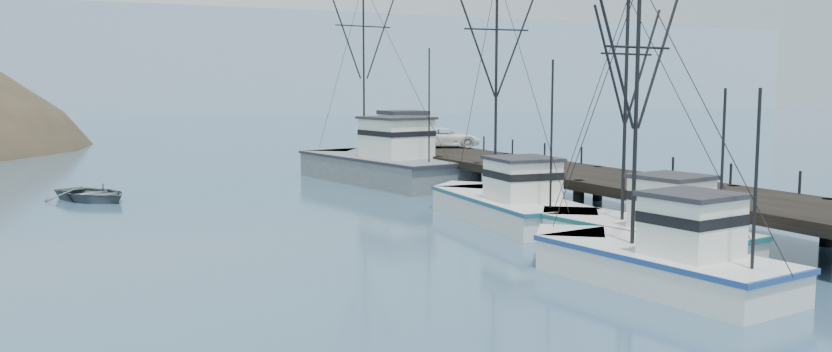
# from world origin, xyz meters

# --- Properties ---
(ground) EXTENTS (400.00, 400.00, 0.00)m
(ground) POSITION_xyz_m (0.00, 0.00, 0.00)
(ground) COLOR #31516E
(ground) RESTS_ON ground
(pier) EXTENTS (6.00, 44.00, 2.00)m
(pier) POSITION_xyz_m (14.00, 16.00, 1.69)
(pier) COLOR black
(pier) RESTS_ON ground
(distant_ridge) EXTENTS (360.00, 40.00, 26.00)m
(distant_ridge) POSITION_xyz_m (10.00, 170.00, 0.00)
(distant_ridge) COLOR #9EB2C6
(distant_ridge) RESTS_ON ground
(trawler_near) EXTENTS (4.61, 10.31, 10.52)m
(trawler_near) POSITION_xyz_m (8.56, 3.28, 0.82)
(trawler_near) COLOR silver
(trawler_near) RESTS_ON ground
(trawler_mid) EXTENTS (4.63, 10.63, 10.57)m
(trawler_mid) POSITION_xyz_m (5.51, -0.83, 0.82)
(trawler_mid) COLOR silver
(trawler_mid) RESTS_ON ground
(trawler_far) EXTENTS (4.94, 12.49, 12.56)m
(trawler_far) POSITION_xyz_m (8.06, 12.52, 0.82)
(trawler_far) COLOR silver
(trawler_far) RESTS_ON ground
(work_vessel) EXTENTS (7.47, 17.27, 14.15)m
(work_vessel) POSITION_xyz_m (8.74, 30.21, 1.23)
(work_vessel) COLOR slate
(work_vessel) RESTS_ON ground
(pier_shed) EXTENTS (3.00, 3.20, 2.80)m
(pier_shed) POSITION_xyz_m (12.50, 34.00, 3.42)
(pier_shed) COLOR silver
(pier_shed) RESTS_ON pier
(pickup_truck) EXTENTS (5.95, 4.18, 1.51)m
(pickup_truck) POSITION_xyz_m (15.49, 32.87, 2.75)
(pickup_truck) COLOR white
(pickup_truck) RESTS_ON pier
(motorboat) EXTENTS (6.09, 6.71, 1.14)m
(motorboat) POSITION_xyz_m (-9.89, 28.92, 0.00)
(motorboat) COLOR #535A5D
(motorboat) RESTS_ON ground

